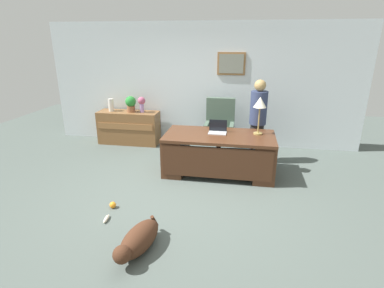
# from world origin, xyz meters

# --- Properties ---
(ground_plane) EXTENTS (12.00, 12.00, 0.00)m
(ground_plane) POSITION_xyz_m (0.00, 0.00, 0.00)
(ground_plane) COLOR #4C5651
(back_wall) EXTENTS (7.00, 0.16, 2.70)m
(back_wall) POSITION_xyz_m (0.00, 2.60, 1.35)
(back_wall) COLOR silver
(back_wall) RESTS_ON ground_plane
(desk) EXTENTS (1.94, 0.97, 0.73)m
(desk) POSITION_xyz_m (0.58, 0.90, 0.40)
(desk) COLOR #4C2B19
(desk) RESTS_ON ground_plane
(credenza) EXTENTS (1.40, 0.50, 0.75)m
(credenza) POSITION_xyz_m (-1.64, 2.25, 0.38)
(credenza) COLOR brown
(credenza) RESTS_ON ground_plane
(armchair) EXTENTS (0.60, 0.59, 1.17)m
(armchair) POSITION_xyz_m (0.49, 1.96, 0.51)
(armchair) COLOR #475B4C
(armchair) RESTS_ON ground_plane
(person_standing) EXTENTS (0.32, 0.32, 1.63)m
(person_standing) POSITION_xyz_m (1.25, 1.59, 0.84)
(person_standing) COLOR #262323
(person_standing) RESTS_ON ground_plane
(dog_lying) EXTENTS (0.44, 0.86, 0.30)m
(dog_lying) POSITION_xyz_m (-0.14, -1.42, 0.15)
(dog_lying) COLOR #472819
(dog_lying) RESTS_ON ground_plane
(laptop) EXTENTS (0.32, 0.22, 0.22)m
(laptop) POSITION_xyz_m (0.53, 1.05, 0.79)
(laptop) COLOR #B2B5BA
(laptop) RESTS_ON desk
(desk_lamp) EXTENTS (0.22, 0.22, 0.67)m
(desk_lamp) POSITION_xyz_m (1.25, 1.09, 1.26)
(desk_lamp) COLOR #9E8447
(desk_lamp) RESTS_ON desk
(vase_with_flowers) EXTENTS (0.17, 0.17, 0.35)m
(vase_with_flowers) POSITION_xyz_m (-1.30, 2.25, 0.98)
(vase_with_flowers) COLOR #9E80C1
(vase_with_flowers) RESTS_ON credenza
(vase_empty) EXTENTS (0.12, 0.12, 0.29)m
(vase_empty) POSITION_xyz_m (-2.04, 2.25, 0.90)
(vase_empty) COLOR silver
(vase_empty) RESTS_ON credenza
(potted_plant) EXTENTS (0.24, 0.24, 0.36)m
(potted_plant) POSITION_xyz_m (-1.56, 2.25, 0.95)
(potted_plant) COLOR brown
(potted_plant) RESTS_ON credenza
(dog_toy_ball) EXTENTS (0.09, 0.09, 0.09)m
(dog_toy_ball) POSITION_xyz_m (-0.83, -0.57, 0.05)
(dog_toy_ball) COLOR orange
(dog_toy_ball) RESTS_ON ground_plane
(dog_toy_bone) EXTENTS (0.07, 0.20, 0.05)m
(dog_toy_bone) POSITION_xyz_m (-0.78, -0.89, 0.03)
(dog_toy_bone) COLOR beige
(dog_toy_bone) RESTS_ON ground_plane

